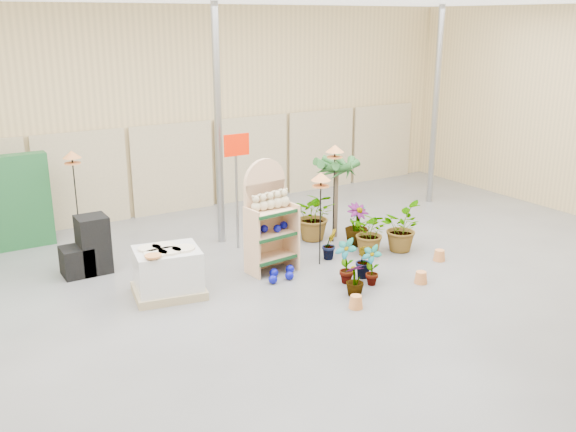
% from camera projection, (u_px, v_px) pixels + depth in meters
% --- Properties ---
extents(room, '(15.20, 12.10, 4.70)m').
position_uv_depth(room, '(291.00, 153.00, 9.84)').
color(room, '#575757').
rests_on(room, ground).
extents(display_shelf, '(0.86, 0.60, 1.95)m').
position_uv_depth(display_shelf, '(267.00, 220.00, 10.97)').
color(display_shelf, tan).
rests_on(display_shelf, ground).
extents(teddy_bears, '(0.73, 0.20, 0.32)m').
position_uv_depth(teddy_bears, '(272.00, 202.00, 10.81)').
color(teddy_bears, '#C6B48A').
rests_on(teddy_bears, display_shelf).
extents(gazing_balls_shelf, '(0.72, 0.25, 0.14)m').
position_uv_depth(gazing_balls_shelf, '(271.00, 229.00, 10.92)').
color(gazing_balls_shelf, '#080C8F').
rests_on(gazing_balls_shelf, display_shelf).
extents(gazing_balls_floor, '(0.63, 0.39, 0.15)m').
position_uv_depth(gazing_balls_floor, '(282.00, 274.00, 10.79)').
color(gazing_balls_floor, '#080C8F').
rests_on(gazing_balls_floor, ground).
extents(pallet_stack, '(1.22, 1.07, 0.80)m').
position_uv_depth(pallet_stack, '(168.00, 272.00, 10.06)').
color(pallet_stack, tan).
rests_on(pallet_stack, ground).
extents(charcoal_planters, '(0.80, 0.50, 1.00)m').
position_uv_depth(charcoal_planters, '(88.00, 250.00, 10.93)').
color(charcoal_planters, black).
rests_on(charcoal_planters, ground).
extents(offer_sign, '(0.50, 0.08, 2.20)m').
position_uv_depth(offer_sign, '(237.00, 168.00, 11.77)').
color(offer_sign, gray).
rests_on(offer_sign, ground).
extents(bird_table_front, '(0.34, 0.34, 1.68)m').
position_uv_depth(bird_table_front, '(321.00, 180.00, 10.98)').
color(bird_table_front, black).
rests_on(bird_table_front, ground).
extents(bird_table_right, '(0.34, 0.34, 1.93)m').
position_uv_depth(bird_table_right, '(335.00, 152.00, 12.08)').
color(bird_table_right, black).
rests_on(bird_table_right, ground).
extents(bird_table_back, '(0.34, 0.34, 1.87)m').
position_uv_depth(bird_table_back, '(72.00, 158.00, 11.82)').
color(bird_table_back, black).
rests_on(bird_table_back, ground).
extents(palm, '(0.70, 0.70, 1.71)m').
position_uv_depth(palm, '(336.00, 166.00, 12.46)').
color(palm, brown).
rests_on(palm, ground).
extents(potted_plant_0, '(0.34, 0.44, 0.77)m').
position_uv_depth(potted_plant_0, '(346.00, 261.00, 10.52)').
color(potted_plant_0, '#205120').
rests_on(potted_plant_0, ground).
extents(potted_plant_1, '(0.37, 0.41, 0.62)m').
position_uv_depth(potted_plant_1, '(365.00, 261.00, 10.74)').
color(potted_plant_1, '#205120').
rests_on(potted_plant_1, ground).
extents(potted_plant_2, '(0.93, 0.97, 0.83)m').
position_uv_depth(potted_plant_2, '(371.00, 232.00, 11.84)').
color(potted_plant_2, '#205120').
rests_on(potted_plant_2, ground).
extents(potted_plant_3, '(0.48, 0.48, 0.81)m').
position_uv_depth(potted_plant_3, '(357.00, 225.00, 12.29)').
color(potted_plant_3, '#205120').
rests_on(potted_plant_3, ground).
extents(potted_plant_4, '(0.41, 0.41, 0.66)m').
position_uv_depth(potted_plant_4, '(359.00, 222.00, 12.74)').
color(potted_plant_4, '#205120').
rests_on(potted_plant_4, ground).
extents(potted_plant_5, '(0.39, 0.36, 0.56)m').
position_uv_depth(potted_plant_5, '(329.00, 244.00, 11.63)').
color(potted_plant_5, '#205120').
rests_on(potted_plant_5, ground).
extents(potted_plant_6, '(1.19, 1.19, 1.00)m').
position_uv_depth(potted_plant_6, '(315.00, 215.00, 12.57)').
color(potted_plant_6, '#205120').
rests_on(potted_plant_6, ground).
extents(potted_plant_7, '(0.33, 0.33, 0.53)m').
position_uv_depth(potted_plant_7, '(355.00, 280.00, 10.08)').
color(potted_plant_7, '#205120').
rests_on(potted_plant_7, ground).
extents(potted_plant_8, '(0.33, 0.41, 0.68)m').
position_uv_depth(potted_plant_8, '(372.00, 265.00, 10.46)').
color(potted_plant_8, '#205120').
rests_on(potted_plant_8, ground).
extents(potted_plant_10, '(1.08, 1.09, 0.91)m').
position_uv_depth(potted_plant_10, '(400.00, 227.00, 12.01)').
color(potted_plant_10, '#205120').
rests_on(potted_plant_10, ground).
extents(potted_plant_11, '(0.44, 0.44, 0.60)m').
position_uv_depth(potted_plant_11, '(288.00, 226.00, 12.58)').
color(potted_plant_11, '#205120').
rests_on(potted_plant_11, ground).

